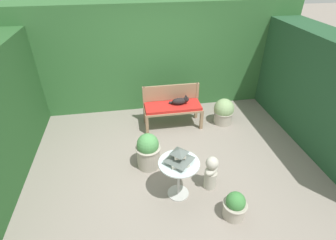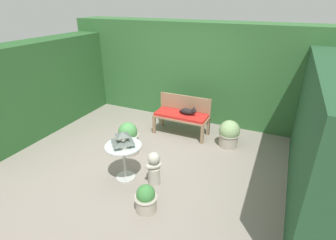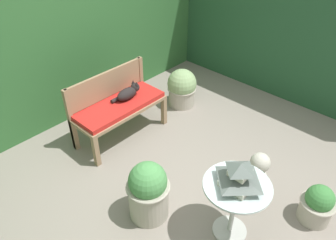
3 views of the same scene
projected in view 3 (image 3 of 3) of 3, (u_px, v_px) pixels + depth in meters
name	position (u px, v px, depth m)	size (l,w,h in m)	color
ground	(179.00, 189.00, 3.61)	(30.00, 30.00, 0.00)	gray
foliage_hedge_back	(40.00, 30.00, 4.27)	(6.40, 0.87, 2.35)	#336633
foliage_hedge_right	(298.00, 28.00, 4.81)	(0.70, 3.63, 2.01)	#234C2D
garden_bench	(120.00, 108.00, 4.13)	(1.20, 0.50, 0.50)	#937556
bench_backrest	(107.00, 89.00, 4.15)	(1.20, 0.06, 0.85)	#937556
cat	(128.00, 93.00, 4.14)	(0.41, 0.16, 0.20)	black
patio_table	(236.00, 196.00, 2.88)	(0.60, 0.60, 0.64)	#B7B7B2
pagoda_birdhouse	(239.00, 176.00, 2.74)	(0.34, 0.34, 0.25)	beige
garden_bust	(257.00, 176.00, 3.35)	(0.32, 0.31, 0.60)	#B7B2A3
potted_plant_table_far	(148.00, 191.00, 3.16)	(0.43, 0.43, 0.66)	#ADA393
potted_plant_path_edge	(182.00, 88.00, 4.83)	(0.43, 0.43, 0.57)	#ADA393
potted_plant_bench_left	(317.00, 205.00, 3.18)	(0.35, 0.35, 0.43)	#ADA393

